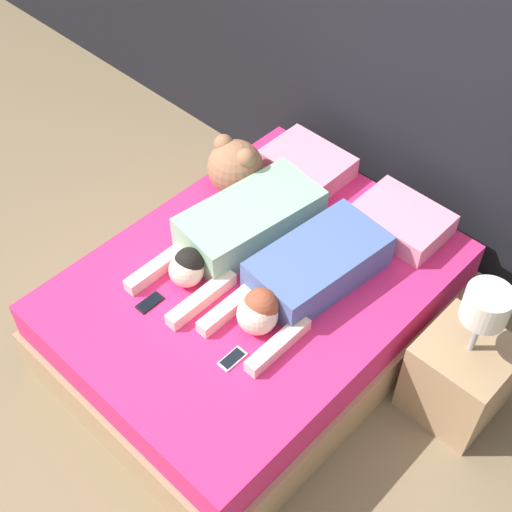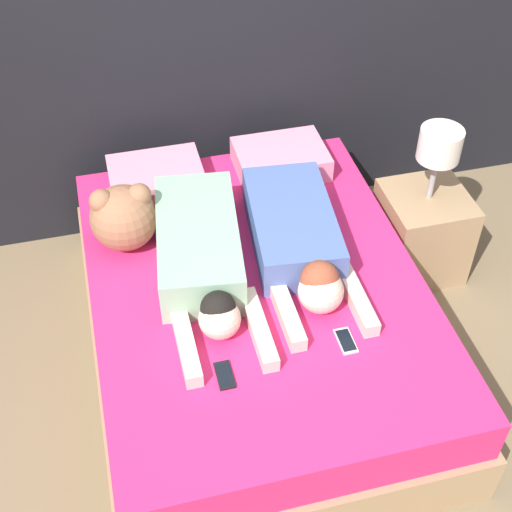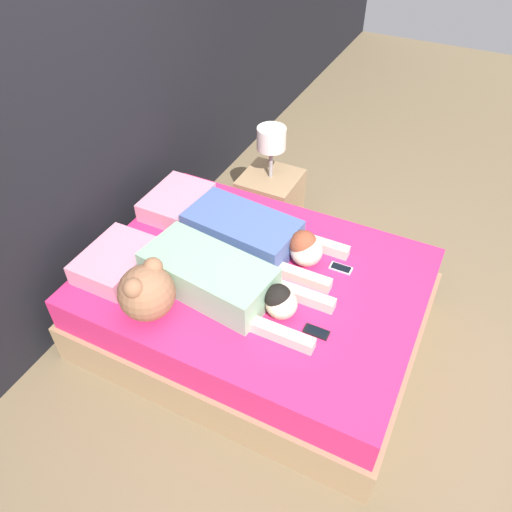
# 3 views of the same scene
# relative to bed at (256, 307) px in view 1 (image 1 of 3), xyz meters

# --- Properties ---
(ground_plane) EXTENTS (12.00, 12.00, 0.00)m
(ground_plane) POSITION_rel_bed_xyz_m (0.00, 0.00, -0.26)
(ground_plane) COLOR #7F6B4C
(wall_back) EXTENTS (12.00, 0.06, 2.60)m
(wall_back) POSITION_rel_bed_xyz_m (0.00, 1.17, 1.04)
(wall_back) COLOR black
(wall_back) RESTS_ON ground_plane
(bed) EXTENTS (1.55, 2.04, 0.53)m
(bed) POSITION_rel_bed_xyz_m (0.00, 0.00, 0.00)
(bed) COLOR tan
(bed) RESTS_ON ground_plane
(pillow_head_left) EXTENTS (0.48, 0.36, 0.13)m
(pillow_head_left) POSITION_rel_bed_xyz_m (-0.34, 0.78, 0.33)
(pillow_head_left) COLOR pink
(pillow_head_left) RESTS_ON bed
(pillow_head_right) EXTENTS (0.48, 0.36, 0.13)m
(pillow_head_right) POSITION_rel_bed_xyz_m (0.34, 0.78, 0.33)
(pillow_head_right) COLOR pink
(pillow_head_right) RESTS_ON bed
(person_left) EXTENTS (0.46, 1.13, 0.21)m
(person_left) POSITION_rel_bed_xyz_m (-0.23, 0.11, 0.37)
(person_left) COLOR #8CBF99
(person_left) RESTS_ON bed
(person_right) EXTENTS (0.45, 1.04, 0.23)m
(person_right) POSITION_rel_bed_xyz_m (0.23, 0.11, 0.37)
(person_right) COLOR #4C66A5
(person_right) RESTS_ON bed
(cell_phone_left) EXTENTS (0.07, 0.14, 0.01)m
(cell_phone_left) POSITION_rel_bed_xyz_m (-0.26, -0.49, 0.27)
(cell_phone_left) COLOR black
(cell_phone_left) RESTS_ON bed
(cell_phone_right) EXTENTS (0.07, 0.14, 0.01)m
(cell_phone_right) POSITION_rel_bed_xyz_m (0.28, -0.45, 0.27)
(cell_phone_right) COLOR silver
(cell_phone_right) RESTS_ON bed
(plush_toy) EXTENTS (0.32, 0.32, 0.33)m
(plush_toy) POSITION_rel_bed_xyz_m (-0.54, 0.40, 0.43)
(plush_toy) COLOR #996647
(plush_toy) RESTS_ON bed
(nightstand) EXTENTS (0.43, 0.43, 0.91)m
(nightstand) POSITION_rel_bed_xyz_m (1.04, 0.39, 0.04)
(nightstand) COLOR tan
(nightstand) RESTS_ON ground_plane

